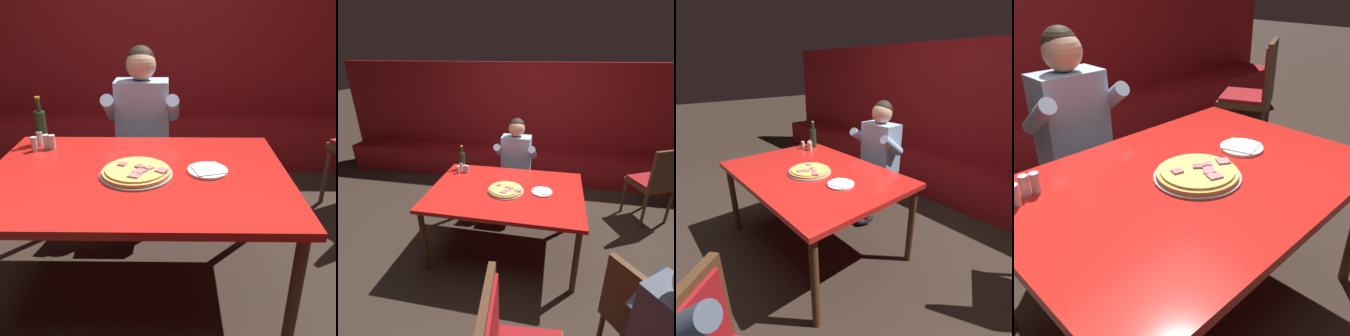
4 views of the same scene
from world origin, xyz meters
TOP-DOWN VIEW (x-y plane):
  - ground_plane at (0.00, 0.00)m, footprint 24.00×24.00m
  - booth_wall_panel at (0.00, 2.18)m, footprint 6.80×0.16m
  - booth_bench at (0.00, 1.86)m, footprint 6.46×0.48m
  - main_dining_table at (0.00, 0.00)m, footprint 1.56×1.09m
  - pizza at (-0.00, -0.03)m, footprint 0.37×0.37m
  - plate_white_paper at (0.37, 0.01)m, footprint 0.21×0.21m
  - beer_bottle at (-0.62, 0.43)m, footprint 0.07×0.07m
  - shaker_oregano at (-0.63, 0.39)m, footprint 0.04×0.04m
  - shaker_parmesan at (-0.53, 0.33)m, footprint 0.04×0.04m
  - shaker_red_pepper_flakes at (-0.63, 0.30)m, footprint 0.04×0.04m
  - shaker_black_pepper at (-0.57, 0.34)m, footprint 0.04×0.04m
  - diner_seated_blue_shirt at (-0.04, 0.82)m, footprint 0.53×0.53m

SIDE VIEW (x-z plane):
  - ground_plane at x=0.00m, z-range 0.00..0.00m
  - booth_bench at x=0.00m, z-range 0.00..0.46m
  - main_dining_table at x=0.00m, z-range 0.31..1.05m
  - diner_seated_blue_shirt at x=-0.04m, z-range 0.07..1.34m
  - plate_white_paper at x=0.37m, z-range 0.74..0.76m
  - pizza at x=0.00m, z-range 0.74..0.78m
  - shaker_oregano at x=-0.63m, z-range 0.74..0.82m
  - shaker_parmesan at x=-0.53m, z-range 0.74..0.82m
  - shaker_red_pepper_flakes at x=-0.63m, z-range 0.74..0.82m
  - shaker_black_pepper at x=-0.57m, z-range 0.74..0.82m
  - beer_bottle at x=-0.62m, z-range 0.71..1.00m
  - booth_wall_panel at x=0.00m, z-range 0.00..1.90m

